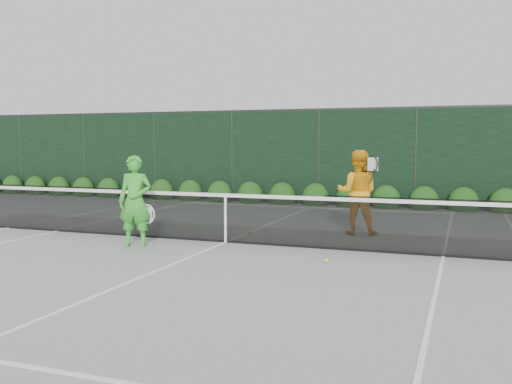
% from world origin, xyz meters
% --- Properties ---
extents(ground, '(80.00, 80.00, 0.00)m').
position_xyz_m(ground, '(0.00, 0.00, 0.00)').
color(ground, gray).
rests_on(ground, ground).
extents(tennis_net, '(12.90, 0.10, 1.07)m').
position_xyz_m(tennis_net, '(-0.02, 0.00, 0.53)').
color(tennis_net, black).
rests_on(tennis_net, ground).
extents(player_woman, '(0.72, 0.56, 1.75)m').
position_xyz_m(player_woman, '(-1.44, -0.99, 0.87)').
color(player_woman, green).
rests_on(player_woman, ground).
extents(player_man, '(0.96, 0.78, 1.82)m').
position_xyz_m(player_man, '(2.26, 1.93, 0.91)').
color(player_man, '#F7A814').
rests_on(player_man, ground).
extents(court_lines, '(11.03, 23.83, 0.01)m').
position_xyz_m(court_lines, '(0.00, 0.00, 0.01)').
color(court_lines, white).
rests_on(court_lines, ground).
extents(windscreen_fence, '(32.00, 21.07, 3.06)m').
position_xyz_m(windscreen_fence, '(0.00, -2.71, 1.51)').
color(windscreen_fence, black).
rests_on(windscreen_fence, ground).
extents(hedge_row, '(31.66, 0.65, 0.94)m').
position_xyz_m(hedge_row, '(-0.00, 7.15, 0.23)').
color(hedge_row, '#12350E').
rests_on(hedge_row, ground).
extents(tennis_balls, '(3.61, 2.43, 0.07)m').
position_xyz_m(tennis_balls, '(0.38, 0.32, 0.03)').
color(tennis_balls, '#DEF135').
rests_on(tennis_balls, ground).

